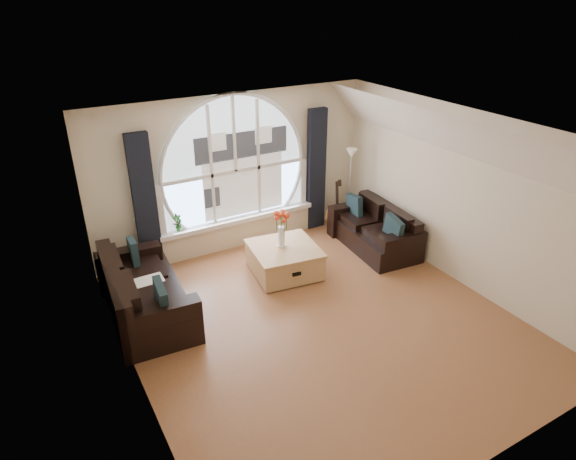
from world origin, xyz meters
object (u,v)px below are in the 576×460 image
object	(u,v)px
potted_plant	(178,223)
coffee_chest	(284,259)
floor_lamp	(349,190)
guitar	(335,205)
sofa_left	(145,291)
sofa_right	(374,228)
vase_flowers	(281,224)

from	to	relation	value
potted_plant	coffee_chest	bearing A→B (deg)	-43.23
floor_lamp	guitar	xyz separation A→B (m)	(-0.25, 0.09, -0.27)
floor_lamp	potted_plant	distance (m)	3.22
sofa_left	potted_plant	size ratio (longest dim) A/B	6.15
floor_lamp	guitar	bearing A→B (deg)	159.64
sofa_right	floor_lamp	world-z (taller)	floor_lamp
floor_lamp	vase_flowers	bearing A→B (deg)	-158.06
guitar	potted_plant	xyz separation A→B (m)	(-2.94, 0.35, 0.18)
potted_plant	guitar	bearing A→B (deg)	-6.73
guitar	potted_plant	size ratio (longest dim) A/B	3.35
coffee_chest	vase_flowers	world-z (taller)	vase_flowers
sofa_left	sofa_right	distance (m)	4.07
sofa_right	guitar	bearing A→B (deg)	107.15
coffee_chest	guitar	size ratio (longest dim) A/B	0.98
sofa_right	potted_plant	bearing A→B (deg)	163.20
vase_flowers	guitar	xyz separation A→B (m)	(1.63, 0.85, -0.33)
floor_lamp	sofa_right	bearing A→B (deg)	-93.58
sofa_left	guitar	xyz separation A→B (m)	(3.88, 0.95, 0.13)
floor_lamp	potted_plant	size ratio (longest dim) A/B	5.06
potted_plant	vase_flowers	bearing A→B (deg)	-42.43
sofa_right	coffee_chest	bearing A→B (deg)	-175.70
coffee_chest	potted_plant	xyz separation A→B (m)	(-1.33, 1.25, 0.45)
sofa_left	coffee_chest	world-z (taller)	sofa_left
guitar	sofa_left	bearing A→B (deg)	-149.15
vase_flowers	potted_plant	size ratio (longest dim) A/B	2.21
sofa_right	floor_lamp	bearing A→B (deg)	91.96
coffee_chest	floor_lamp	xyz separation A→B (m)	(1.86, 0.81, 0.54)
floor_lamp	potted_plant	xyz separation A→B (m)	(-3.18, 0.44, -0.09)
vase_flowers	potted_plant	distance (m)	1.78
guitar	coffee_chest	bearing A→B (deg)	-133.68
coffee_chest	potted_plant	size ratio (longest dim) A/B	3.30
coffee_chest	floor_lamp	size ratio (longest dim) A/B	0.65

